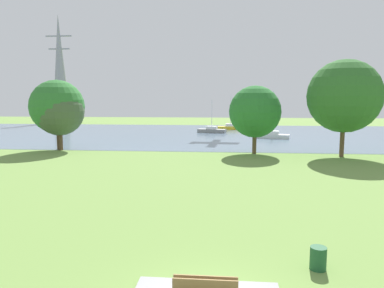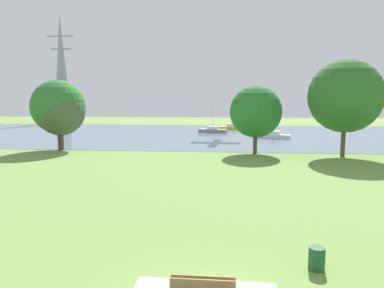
{
  "view_description": "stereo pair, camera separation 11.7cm",
  "coord_description": "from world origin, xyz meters",
  "px_view_note": "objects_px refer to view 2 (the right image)",
  "views": [
    {
      "loc": [
        0.51,
        -9.41,
        5.87
      ],
      "look_at": [
        -1.67,
        14.03,
        2.9
      ],
      "focal_mm": 34.01,
      "sensor_mm": 36.0,
      "label": 1
    },
    {
      "loc": [
        0.62,
        -9.4,
        5.87
      ],
      "look_at": [
        -1.67,
        14.03,
        2.9
      ],
      "focal_mm": 34.01,
      "sensor_mm": 36.0,
      "label": 2
    }
  ],
  "objects_px": {
    "sailboat_gray": "(213,130)",
    "tree_west_far": "(58,107)",
    "tree_east_far": "(60,111)",
    "sailboat_white": "(274,135)",
    "litter_bin": "(317,259)",
    "sailboat_yellow": "(232,127)",
    "electricity_pylon": "(62,69)",
    "tree_west_near": "(345,96)",
    "tree_mid_shore": "(256,112)"
  },
  "relations": [
    {
      "from": "sailboat_white",
      "to": "tree_mid_shore",
      "type": "bearing_deg",
      "value": -104.22
    },
    {
      "from": "sailboat_gray",
      "to": "tree_west_far",
      "type": "distance_m",
      "value": 28.28
    },
    {
      "from": "tree_west_near",
      "to": "sailboat_white",
      "type": "bearing_deg",
      "value": 106.39
    },
    {
      "from": "sailboat_gray",
      "to": "tree_west_far",
      "type": "height_order",
      "value": "tree_west_far"
    },
    {
      "from": "sailboat_yellow",
      "to": "sailboat_white",
      "type": "distance_m",
      "value": 15.81
    },
    {
      "from": "tree_west_far",
      "to": "sailboat_yellow",
      "type": "bearing_deg",
      "value": 55.45
    },
    {
      "from": "sailboat_gray",
      "to": "tree_east_far",
      "type": "xyz_separation_m",
      "value": [
        -16.28,
        -22.69,
        3.99
      ]
    },
    {
      "from": "tree_west_far",
      "to": "tree_east_far",
      "type": "relative_size",
      "value": 1.1
    },
    {
      "from": "sailboat_white",
      "to": "tree_east_far",
      "type": "distance_m",
      "value": 29.65
    },
    {
      "from": "litter_bin",
      "to": "tree_mid_shore",
      "type": "height_order",
      "value": "tree_mid_shore"
    },
    {
      "from": "sailboat_white",
      "to": "tree_mid_shore",
      "type": "xyz_separation_m",
      "value": [
        -3.8,
        -15.01,
        3.99
      ]
    },
    {
      "from": "tree_east_far",
      "to": "electricity_pylon",
      "type": "relative_size",
      "value": 0.28
    },
    {
      "from": "tree_west_far",
      "to": "tree_west_near",
      "type": "distance_m",
      "value": 30.81
    },
    {
      "from": "tree_west_far",
      "to": "tree_west_near",
      "type": "relative_size",
      "value": 0.82
    },
    {
      "from": "sailboat_white",
      "to": "sailboat_yellow",
      "type": "bearing_deg",
      "value": 112.21
    },
    {
      "from": "litter_bin",
      "to": "sailboat_yellow",
      "type": "xyz_separation_m",
      "value": [
        -2.32,
        56.34,
        0.06
      ]
    },
    {
      "from": "tree_west_far",
      "to": "electricity_pylon",
      "type": "bearing_deg",
      "value": 114.41
    },
    {
      "from": "sailboat_gray",
      "to": "tree_west_near",
      "type": "distance_m",
      "value": 28.84
    },
    {
      "from": "sailboat_gray",
      "to": "tree_west_far",
      "type": "xyz_separation_m",
      "value": [
        -16.64,
        -22.43,
        4.45
      ]
    },
    {
      "from": "sailboat_white",
      "to": "tree_mid_shore",
      "type": "relative_size",
      "value": 0.95
    },
    {
      "from": "sailboat_yellow",
      "to": "sailboat_gray",
      "type": "xyz_separation_m",
      "value": [
        -3.27,
        -6.49,
        -0.01
      ]
    },
    {
      "from": "tree_west_near",
      "to": "tree_east_far",
      "type": "bearing_deg",
      "value": 176.51
    },
    {
      "from": "sailboat_yellow",
      "to": "tree_west_near",
      "type": "distance_m",
      "value": 33.34
    },
    {
      "from": "tree_west_far",
      "to": "electricity_pylon",
      "type": "distance_m",
      "value": 51.5
    },
    {
      "from": "sailboat_gray",
      "to": "litter_bin",
      "type": "bearing_deg",
      "value": -83.6
    },
    {
      "from": "sailboat_yellow",
      "to": "tree_west_far",
      "type": "relative_size",
      "value": 0.8
    },
    {
      "from": "sailboat_yellow",
      "to": "electricity_pylon",
      "type": "distance_m",
      "value": 46.19
    },
    {
      "from": "litter_bin",
      "to": "sailboat_yellow",
      "type": "distance_m",
      "value": 56.39
    },
    {
      "from": "tree_west_near",
      "to": "sailboat_yellow",
      "type": "bearing_deg",
      "value": 109.19
    },
    {
      "from": "sailboat_gray",
      "to": "tree_west_near",
      "type": "xyz_separation_m",
      "value": [
        14.07,
        -24.54,
        5.62
      ]
    },
    {
      "from": "sailboat_white",
      "to": "tree_west_far",
      "type": "distance_m",
      "value": 29.89
    },
    {
      "from": "sailboat_yellow",
      "to": "sailboat_gray",
      "type": "height_order",
      "value": "sailboat_yellow"
    },
    {
      "from": "litter_bin",
      "to": "tree_west_far",
      "type": "bearing_deg",
      "value": 129.03
    },
    {
      "from": "sailboat_white",
      "to": "electricity_pylon",
      "type": "height_order",
      "value": "electricity_pylon"
    },
    {
      "from": "sailboat_yellow",
      "to": "electricity_pylon",
      "type": "xyz_separation_m",
      "value": [
        -40.94,
        17.4,
        12.45
      ]
    },
    {
      "from": "tree_east_far",
      "to": "tree_west_near",
      "type": "bearing_deg",
      "value": -3.49
    },
    {
      "from": "sailboat_gray",
      "to": "tree_mid_shore",
      "type": "bearing_deg",
      "value": -76.77
    },
    {
      "from": "sailboat_white",
      "to": "sailboat_gray",
      "type": "bearing_deg",
      "value": 138.62
    },
    {
      "from": "litter_bin",
      "to": "tree_east_far",
      "type": "relative_size",
      "value": 0.11
    },
    {
      "from": "sailboat_gray",
      "to": "electricity_pylon",
      "type": "xyz_separation_m",
      "value": [
        -37.66,
        23.9,
        12.46
      ]
    },
    {
      "from": "electricity_pylon",
      "to": "litter_bin",
      "type": "bearing_deg",
      "value": -59.6
    },
    {
      "from": "tree_west_near",
      "to": "electricity_pylon",
      "type": "relative_size",
      "value": 0.38
    },
    {
      "from": "litter_bin",
      "to": "sailboat_white",
      "type": "relative_size",
      "value": 0.12
    },
    {
      "from": "litter_bin",
      "to": "sailboat_gray",
      "type": "bearing_deg",
      "value": 96.4
    },
    {
      "from": "litter_bin",
      "to": "tree_west_far",
      "type": "relative_size",
      "value": 0.1
    },
    {
      "from": "sailboat_white",
      "to": "tree_west_far",
      "type": "bearing_deg",
      "value": -151.12
    },
    {
      "from": "litter_bin",
      "to": "sailboat_gray",
      "type": "xyz_separation_m",
      "value": [
        -5.59,
        49.85,
        0.05
      ]
    },
    {
      "from": "tree_west_near",
      "to": "electricity_pylon",
      "type": "height_order",
      "value": "electricity_pylon"
    },
    {
      "from": "sailboat_white",
      "to": "litter_bin",
      "type": "bearing_deg",
      "value": -95.01
    },
    {
      "from": "sailboat_yellow",
      "to": "tree_west_far",
      "type": "xyz_separation_m",
      "value": [
        -19.91,
        -28.92,
        4.44
      ]
    }
  ]
}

